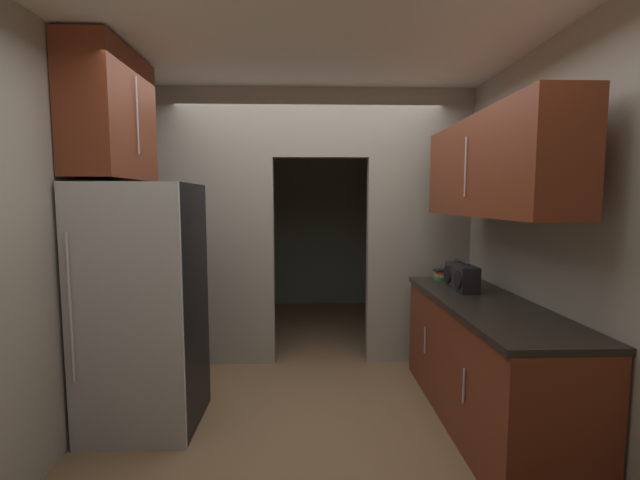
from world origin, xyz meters
name	(u,v)px	position (x,y,z in m)	size (l,w,h in m)	color
ground	(311,430)	(0.00, 0.00, 0.00)	(20.00, 20.00, 0.00)	brown
kitchen_overhead_slab	(309,52)	(0.00, 0.38, 2.69)	(3.53, 6.52, 0.06)	silver
kitchen_partition	(306,219)	(-0.03, 1.26, 1.42)	(3.13, 0.12, 2.66)	#9E998C
adjoining_room_shell	(309,221)	(0.00, 2.93, 1.33)	(3.13, 2.44, 2.66)	gray
kitchen_flank_right	(611,252)	(1.62, -0.62, 1.33)	(0.10, 3.76, 2.66)	#9E998C
refrigerator	(144,307)	(-1.17, 0.12, 0.86)	(0.74, 0.71, 1.72)	black
lower_cabinet_run	(484,362)	(1.25, 0.07, 0.45)	(0.63, 1.93, 0.89)	maroon
upper_cabinet_counterside	(492,167)	(1.25, 0.07, 1.84)	(0.36, 1.74, 0.68)	maroon
upper_cabinet_fridgeside	(111,115)	(-1.39, 0.22, 2.20)	(0.36, 0.81, 0.89)	maroon
boombox	(461,277)	(1.22, 0.47, 1.00)	(0.15, 0.41, 0.23)	black
book_stack	(442,275)	(1.20, 0.89, 0.94)	(0.14, 0.17, 0.09)	#388C47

